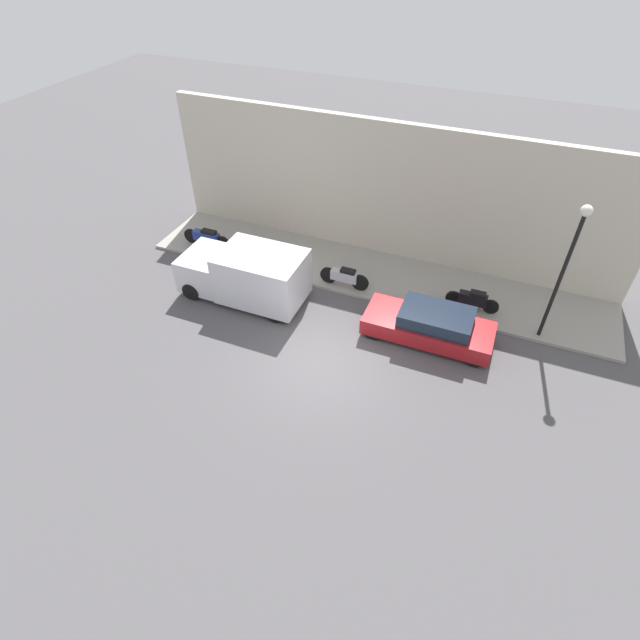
# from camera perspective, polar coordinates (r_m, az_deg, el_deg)

# --- Properties ---
(ground_plane) EXTENTS (60.00, 60.00, 0.00)m
(ground_plane) POSITION_cam_1_polar(r_m,az_deg,el_deg) (15.71, 0.13, -4.87)
(ground_plane) COLOR #514F51
(sidewalk) EXTENTS (3.11, 17.65, 0.11)m
(sidewalk) POSITION_cam_1_polar(r_m,az_deg,el_deg) (19.35, 5.83, 5.28)
(sidewalk) COLOR gray
(sidewalk) RESTS_ON ground_plane
(building_facade) EXTENTS (0.30, 17.65, 5.29)m
(building_facade) POSITION_cam_1_polar(r_m,az_deg,el_deg) (19.44, 7.94, 14.19)
(building_facade) COLOR beige
(building_facade) RESTS_ON ground_plane
(parked_car) EXTENTS (1.64, 4.15, 1.17)m
(parked_car) POSITION_cam_1_polar(r_m,az_deg,el_deg) (16.53, 12.47, -0.56)
(parked_car) COLOR maroon
(parked_car) RESTS_ON ground_plane
(delivery_van) EXTENTS (2.03, 4.49, 1.94)m
(delivery_van) POSITION_cam_1_polar(r_m,az_deg,el_deg) (17.85, -8.57, 5.25)
(delivery_van) COLOR silver
(delivery_van) RESTS_ON ground_plane
(motorcycle_black) EXTENTS (0.30, 1.82, 0.74)m
(motorcycle_black) POSITION_cam_1_polar(r_m,az_deg,el_deg) (18.05, 17.08, 2.26)
(motorcycle_black) COLOR black
(motorcycle_black) RESTS_ON sidewalk
(motorcycle_blue) EXTENTS (0.30, 2.12, 0.76)m
(motorcycle_blue) POSITION_cam_1_polar(r_m,az_deg,el_deg) (21.06, -12.82, 9.22)
(motorcycle_blue) COLOR navy
(motorcycle_blue) RESTS_ON sidewalk
(scooter_silver) EXTENTS (0.30, 1.87, 0.76)m
(scooter_silver) POSITION_cam_1_polar(r_m,az_deg,el_deg) (18.31, 2.82, 4.98)
(scooter_silver) COLOR #B7B7BF
(scooter_silver) RESTS_ON sidewalk
(motorcycle_red) EXTENTS (0.30, 1.80, 0.82)m
(motorcycle_red) POSITION_cam_1_polar(r_m,az_deg,el_deg) (19.95, -7.57, 8.07)
(motorcycle_red) COLOR #B21E1E
(motorcycle_red) RESTS_ON sidewalk
(streetlamp) EXTENTS (0.33, 0.33, 4.71)m
(streetlamp) POSITION_cam_1_polar(r_m,az_deg,el_deg) (16.28, 26.56, 6.54)
(streetlamp) COLOR black
(streetlamp) RESTS_ON sidewalk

